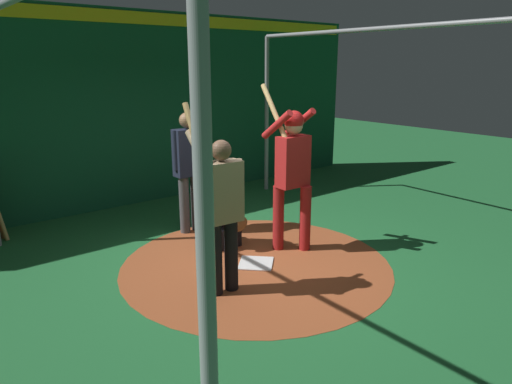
% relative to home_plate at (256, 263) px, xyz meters
% --- Properties ---
extents(ground_plane, '(26.39, 26.39, 0.00)m').
position_rel_home_plate_xyz_m(ground_plane, '(0.00, 0.00, -0.01)').
color(ground_plane, '#216633').
extents(dirt_circle, '(3.39, 3.39, 0.01)m').
position_rel_home_plate_xyz_m(dirt_circle, '(0.00, 0.00, -0.01)').
color(dirt_circle, '#9E4C28').
rests_on(dirt_circle, ground).
extents(home_plate, '(0.59, 0.59, 0.01)m').
position_rel_home_plate_xyz_m(home_plate, '(0.00, 0.00, 0.00)').
color(home_plate, white).
rests_on(home_plate, dirt_circle).
extents(batter, '(0.68, 0.49, 2.21)m').
position_rel_home_plate_xyz_m(batter, '(-0.10, 0.68, 1.15)').
color(batter, maroon).
rests_on(batter, ground).
extents(catcher, '(0.58, 0.40, 0.95)m').
position_rel_home_plate_xyz_m(catcher, '(-0.75, 0.03, 0.36)').
color(catcher, black).
rests_on(catcher, ground).
extents(umpire, '(0.22, 0.49, 1.79)m').
position_rel_home_plate_xyz_m(umpire, '(-1.57, -0.01, 1.00)').
color(umpire, '#4C4C51').
rests_on(umpire, ground).
extents(visitor, '(0.55, 0.50, 2.07)m').
position_rel_home_plate_xyz_m(visitor, '(0.34, -0.74, 0.98)').
color(visitor, black).
rests_on(visitor, ground).
extents(back_wall, '(0.23, 10.39, 3.34)m').
position_rel_home_plate_xyz_m(back_wall, '(-3.53, 0.00, 1.67)').
color(back_wall, '#145133').
rests_on(back_wall, ground).
extents(cage_frame, '(5.53, 4.95, 2.98)m').
position_rel_home_plate_xyz_m(cage_frame, '(0.00, 0.00, 2.07)').
color(cage_frame, gray).
rests_on(cage_frame, ground).
extents(baseball_0, '(0.07, 0.07, 0.07)m').
position_rel_home_plate_xyz_m(baseball_0, '(-0.62, 0.91, 0.03)').
color(baseball_0, white).
rests_on(baseball_0, dirt_circle).
extents(baseball_1, '(0.07, 0.07, 0.07)m').
position_rel_home_plate_xyz_m(baseball_1, '(-0.08, -0.61, 0.03)').
color(baseball_1, white).
rests_on(baseball_1, dirt_circle).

